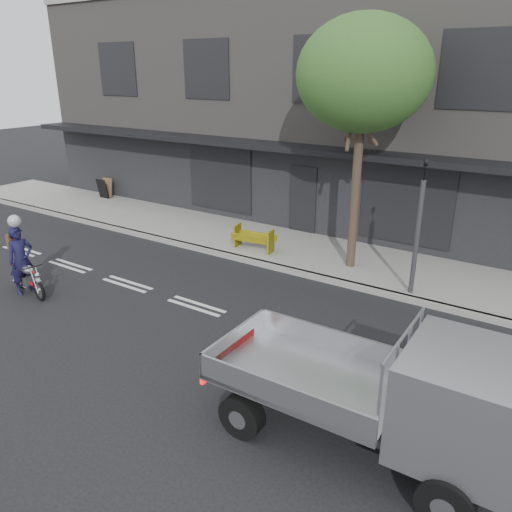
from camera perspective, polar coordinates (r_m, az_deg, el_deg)
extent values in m
plane|color=black|center=(12.31, -6.83, -5.70)|extent=(80.00, 80.00, 0.00)
cube|color=gray|center=(15.84, 4.10, 0.84)|extent=(32.00, 3.20, 0.15)
cube|color=gray|center=(14.56, 0.99, -0.94)|extent=(32.00, 0.20, 0.15)
cube|color=slate|center=(20.98, 13.69, 16.19)|extent=(26.00, 10.00, 8.00)
cylinder|color=#382B21|center=(13.94, 11.20, 6.00)|extent=(0.24, 0.24, 4.00)
ellipsoid|color=#2D4F1D|center=(13.51, 12.22, 19.66)|extent=(3.40, 3.40, 2.89)
cylinder|color=#2D2D30|center=(12.70, 17.87, 1.59)|extent=(0.12, 0.12, 3.00)
imported|color=black|center=(12.27, 18.76, 9.33)|extent=(0.08, 0.10, 0.50)
torus|color=black|center=(14.53, -25.47, -2.29)|extent=(0.56, 0.16, 0.55)
torus|color=black|center=(13.54, -23.54, -3.61)|extent=(0.56, 0.16, 0.55)
cube|color=#2D2D30|center=(14.04, -24.67, -2.55)|extent=(0.31, 0.23, 0.23)
ellipsoid|color=#B8B8BC|center=(13.81, -24.65, -1.42)|extent=(0.48, 0.32, 0.23)
cube|color=black|center=(14.16, -25.29, -1.07)|extent=(0.46, 0.26, 0.07)
cylinder|color=black|center=(13.46, -24.16, -1.16)|extent=(0.11, 0.49, 0.03)
imported|color=#141234|center=(13.94, -25.25, -0.44)|extent=(0.52, 0.70, 1.77)
cylinder|color=black|center=(8.16, -1.61, -17.75)|extent=(0.73, 0.28, 0.73)
cylinder|color=black|center=(9.29, 4.20, -12.46)|extent=(0.73, 0.28, 0.73)
cylinder|color=black|center=(7.32, 20.80, -24.83)|extent=(0.73, 0.28, 0.73)
cylinder|color=black|center=(8.57, 23.40, -17.61)|extent=(0.73, 0.28, 0.73)
cube|color=#2D2D30|center=(8.08, 11.29, -17.18)|extent=(4.42, 1.01, 0.13)
cube|color=#AAA9AE|center=(7.37, 22.86, -15.37)|extent=(1.65, 1.74, 1.44)
cube|color=black|center=(7.15, 23.33, -12.67)|extent=(1.46, 1.65, 0.53)
cube|color=#9B9CA0|center=(8.13, 6.01, -13.51)|extent=(2.90, 1.90, 0.10)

